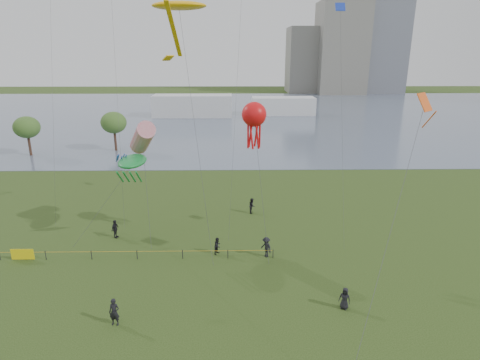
{
  "coord_description": "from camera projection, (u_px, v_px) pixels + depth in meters",
  "views": [
    {
      "loc": [
        -0.47,
        -19.51,
        17.43
      ],
      "look_at": [
        0.0,
        10.0,
        8.0
      ],
      "focal_mm": 30.0,
      "sensor_mm": 36.0,
      "label": 1
    }
  ],
  "objects": [
    {
      "name": "pavilion_left",
      "position": [
        193.0,
        106.0,
        113.28
      ],
      "size": [
        22.0,
        8.0,
        6.0
      ],
      "primitive_type": "cube",
      "color": "silver",
      "rests_on": "ground_plane"
    },
    {
      "name": "spectator_g",
      "position": [
        252.0,
        206.0,
        45.3
      ],
      "size": [
        0.77,
        0.94,
        1.76
      ],
      "primitive_type": "imported",
      "rotation": [
        0.0,
        0.0,
        1.43
      ],
      "color": "black",
      "rests_on": "ground_plane"
    },
    {
      "name": "spectator_f",
      "position": [
        114.0,
        312.0,
        26.59
      ],
      "size": [
        0.76,
        0.55,
        1.94
      ],
      "primitive_type": "imported",
      "rotation": [
        0.0,
        0.0,
        -0.13
      ],
      "color": "black",
      "rests_on": "ground_plane"
    },
    {
      "name": "kite_octopus",
      "position": [
        254.0,
        115.0,
        33.84
      ],
      "size": [
        2.32,
        4.28,
        13.48
      ],
      "rotation": [
        0.0,
        0.0,
        -0.15
      ],
      "color": "#3F3F42"
    },
    {
      "name": "fence",
      "position": [
        67.0,
        254.0,
        35.13
      ],
      "size": [
        24.07,
        0.07,
        1.05
      ],
      "color": "black",
      "rests_on": "ground_plane"
    },
    {
      "name": "building_low",
      "position": [
        305.0,
        60.0,
        180.13
      ],
      "size": [
        16.0,
        18.0,
        28.0
      ],
      "primitive_type": "cube",
      "color": "slate",
      "rests_on": "ground_plane"
    },
    {
      "name": "ground_plane",
      "position": [
        243.0,
        359.0,
        23.89
      ],
      "size": [
        400.0,
        400.0,
        0.0
      ],
      "primitive_type": "plane",
      "color": "#213511"
    },
    {
      "name": "trees",
      "position": [
        32.0,
        128.0,
        68.45
      ],
      "size": [
        29.59,
        14.2,
        7.2
      ],
      "color": "#372319",
      "rests_on": "ground_plane"
    },
    {
      "name": "spectator_b",
      "position": [
        266.0,
        247.0,
        35.54
      ],
      "size": [
        1.29,
        1.39,
        1.88
      ],
      "primitive_type": "imported",
      "rotation": [
        0.0,
        0.0,
        -0.92
      ],
      "color": "black",
      "rests_on": "ground_plane"
    },
    {
      "name": "kite_stingray",
      "position": [
        179.0,
        6.0,
        36.68
      ],
      "size": [
        5.72,
        11.1,
        21.91
      ],
      "rotation": [
        0.0,
        0.0,
        0.26
      ],
      "color": "#3F3F42"
    },
    {
      "name": "spectator_d",
      "position": [
        345.0,
        298.0,
        28.34
      ],
      "size": [
        0.95,
        0.84,
        1.64
      ],
      "primitive_type": "imported",
      "rotation": [
        0.0,
        0.0,
        -0.5
      ],
      "color": "black",
      "rests_on": "ground_plane"
    },
    {
      "name": "kite_windsock",
      "position": [
        142.0,
        138.0,
        37.2
      ],
      "size": [
        4.19,
        5.74,
        11.7
      ],
      "rotation": [
        0.0,
        0.0,
        -0.01
      ],
      "color": "#3F3F42"
    },
    {
      "name": "lake",
      "position": [
        235.0,
        114.0,
        119.13
      ],
      "size": [
        400.0,
        120.0,
        0.08
      ],
      "primitive_type": "cube",
      "color": "slate",
      "rests_on": "ground_plane"
    },
    {
      "name": "spectator_a",
      "position": [
        218.0,
        246.0,
        36.14
      ],
      "size": [
        0.89,
        0.95,
        1.56
      ],
      "primitive_type": "imported",
      "rotation": [
        0.0,
        0.0,
        1.05
      ],
      "color": "black",
      "rests_on": "ground_plane"
    },
    {
      "name": "kite_creature",
      "position": [
        132.0,
        162.0,
        36.46
      ],
      "size": [
        7.12,
        4.69,
        8.4
      ],
      "rotation": [
        0.0,
        0.0,
        -0.18
      ],
      "color": "#3F3F42"
    },
    {
      "name": "spectator_c",
      "position": [
        115.0,
        229.0,
        39.22
      ],
      "size": [
        0.74,
        1.16,
        1.84
      ],
      "primitive_type": "imported",
      "rotation": [
        0.0,
        0.0,
        1.28
      ],
      "color": "black",
      "rests_on": "ground_plane"
    },
    {
      "name": "building_mid",
      "position": [
        341.0,
        48.0,
        173.11
      ],
      "size": [
        20.0,
        20.0,
        38.0
      ],
      "primitive_type": "cube",
      "color": "slate",
      "rests_on": "ground_plane"
    },
    {
      "name": "pavilion_right",
      "position": [
        283.0,
        106.0,
        116.69
      ],
      "size": [
        18.0,
        7.0,
        5.0
      ],
      "primitive_type": "cube",
      "color": "silver",
      "rests_on": "ground_plane"
    },
    {
      "name": "kite_delta",
      "position": [
        422.0,
        116.0,
        25.82
      ],
      "size": [
        7.56,
        10.83,
        14.91
      ],
      "rotation": [
        0.0,
        0.0,
        0.31
      ],
      "color": "#3F3F42"
    }
  ]
}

